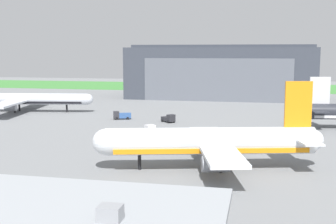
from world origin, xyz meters
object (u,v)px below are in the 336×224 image
Objects in this scene: maintenance_hangar at (220,72)px; stair_truck at (169,118)px; fuel_bowser at (153,130)px; pushback_tractor at (122,115)px; airliner_far_left at (21,99)px; airliner_near_left at (209,142)px.

maintenance_hangar is 67.96m from stair_truck.
stair_truck is (-0.05, 18.44, -0.04)m from fuel_bowser.
fuel_bowser is 1.09× the size of stair_truck.
pushback_tractor reaches higher than fuel_bowser.
stair_truck is (49.75, -10.62, -2.98)m from airliner_far_left.
pushback_tractor is 14.32m from stair_truck.
airliner_near_left reaches higher than pushback_tractor.
maintenance_hangar is 15.50× the size of fuel_bowser.
maintenance_hangar is at bearing 83.26° from stair_truck.
airliner_near_left is 31.02m from fuel_bowser.
airliner_far_left is at bearing 149.74° from fuel_bowser.
airliner_near_left reaches higher than stair_truck.
maintenance_hangar is 80.78m from airliner_far_left.
stair_truck is at bearing -10.04° from pushback_tractor.
airliner_near_left is 7.64× the size of fuel_bowser.
fuel_bowser is at bearing 121.08° from airliner_near_left.
pushback_tractor is (-30.07, 47.34, -3.30)m from airliner_near_left.
airliner_far_left reaches higher than stair_truck.
airliner_far_left reaches higher than pushback_tractor.
airliner_near_left is at bearing -70.41° from stair_truck.
maintenance_hangar is at bearing 94.13° from airliner_near_left.
airliner_far_left is (-57.65, -56.23, -6.38)m from maintenance_hangar.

